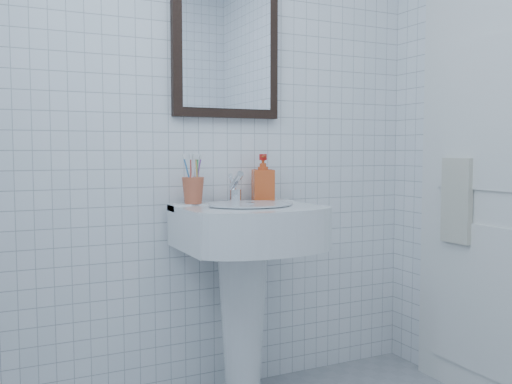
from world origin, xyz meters
TOP-DOWN VIEW (x-y plane):
  - wall_back at (0.00, 1.20)m, footprint 2.20×0.02m
  - washbasin at (0.13, 0.99)m, footprint 0.57×0.42m
  - faucet at (0.13, 1.09)m, footprint 0.06×0.12m
  - toothbrush_cup at (-0.06, 1.10)m, footprint 0.12×0.12m
  - soap_dispenser at (0.27, 1.11)m, footprint 0.12×0.12m
  - wall_mirror at (0.13, 1.18)m, footprint 0.50×0.04m
  - bathroom_door at (1.08, 0.55)m, footprint 0.04×0.80m
  - towel_ring at (1.06, 0.71)m, footprint 0.01×0.18m
  - hand_towel at (1.04, 0.71)m, footprint 0.03×0.16m

SIDE VIEW (x-z plane):
  - washbasin at x=0.13m, z-range 0.15..1.03m
  - hand_towel at x=1.04m, z-range 0.68..1.06m
  - faucet at x=0.13m, z-range 0.85..0.99m
  - toothbrush_cup at x=-0.06m, z-range 0.87..0.98m
  - soap_dispenser at x=0.27m, z-range 0.87..1.07m
  - bathroom_door at x=1.08m, z-range 0.00..2.00m
  - towel_ring at x=1.06m, z-range 0.96..1.14m
  - wall_back at x=0.00m, z-range 0.00..2.50m
  - wall_mirror at x=0.13m, z-range 1.24..1.86m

